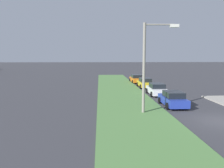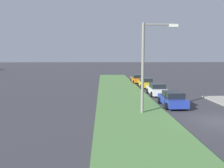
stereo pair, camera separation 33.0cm
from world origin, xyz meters
TOP-DOWN VIEW (x-y plane):
  - ground at (0.00, 0.00)m, footprint 300.00×300.00m
  - grass_median at (10.00, 6.39)m, footprint 60.00×6.00m
  - parked_car_blue at (5.24, 2.10)m, footprint 4.31×2.03m
  - parked_car_white at (11.58, 2.09)m, footprint 4.31×2.05m
  - parked_car_yellow at (18.34, 2.20)m, footprint 4.31×2.04m
  - parked_car_orange at (24.50, 2.54)m, footprint 4.35×2.12m
  - streetlight at (2.59, 5.14)m, footprint 0.42×2.88m

SIDE VIEW (x-z plane):
  - ground at x=0.00m, z-range 0.00..0.00m
  - grass_median at x=10.00m, z-range 0.00..0.12m
  - parked_car_blue at x=5.24m, z-range -0.02..1.45m
  - parked_car_white at x=11.58m, z-range -0.02..1.45m
  - parked_car_yellow at x=18.34m, z-range -0.02..1.45m
  - parked_car_orange at x=24.50m, z-range -0.02..1.45m
  - streetlight at x=2.59m, z-range 0.64..8.14m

